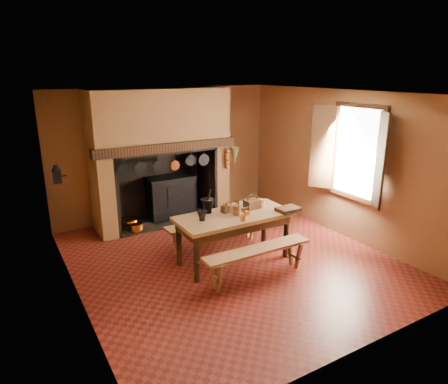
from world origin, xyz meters
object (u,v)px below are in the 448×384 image
(work_table, at_px, (234,222))
(bench_front, at_px, (258,256))
(wicker_basket, at_px, (252,204))
(iron_range, at_px, (171,196))
(coffee_grinder, at_px, (225,209))
(mixing_bowl, at_px, (242,206))

(work_table, bearing_deg, bench_front, -90.00)
(work_table, xyz_separation_m, wicker_basket, (0.44, 0.11, 0.22))
(work_table, xyz_separation_m, bench_front, (-0.00, -0.70, -0.33))
(bench_front, distance_m, wicker_basket, 1.07)
(bench_front, height_order, wicker_basket, wicker_basket)
(iron_range, height_order, coffee_grinder, iron_range)
(iron_range, bearing_deg, wicker_basket, -78.08)
(work_table, distance_m, bench_front, 0.77)
(coffee_grinder, bearing_deg, mixing_bowl, -3.04)
(coffee_grinder, height_order, mixing_bowl, coffee_grinder)
(work_table, height_order, mixing_bowl, mixing_bowl)
(bench_front, relative_size, coffee_grinder, 10.08)
(coffee_grinder, height_order, wicker_basket, wicker_basket)
(wicker_basket, bearing_deg, mixing_bowl, 152.96)
(iron_range, bearing_deg, bench_front, -88.75)
(iron_range, height_order, wicker_basket, iron_range)
(iron_range, relative_size, mixing_bowl, 4.82)
(work_table, height_order, bench_front, work_table)
(wicker_basket, bearing_deg, work_table, -168.69)
(bench_front, bearing_deg, work_table, 90.00)
(work_table, relative_size, coffee_grinder, 10.80)
(coffee_grinder, xyz_separation_m, mixing_bowl, (0.35, 0.03, -0.03))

